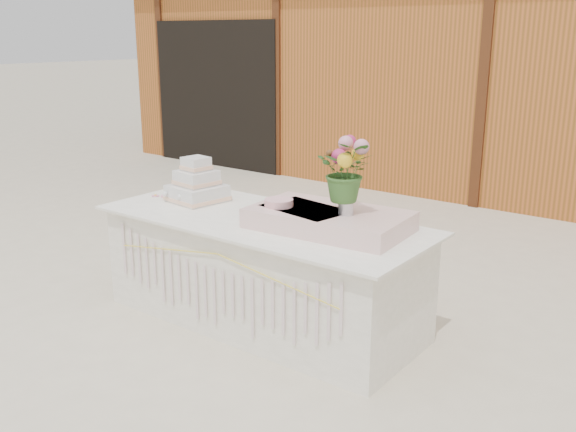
% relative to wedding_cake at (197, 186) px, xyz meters
% --- Properties ---
extents(ground, '(80.00, 80.00, 0.00)m').
position_rel_wedding_cake_xyz_m(ground, '(0.70, -0.07, -0.89)').
color(ground, beige).
rests_on(ground, ground).
extents(barn, '(12.60, 4.60, 3.30)m').
position_rel_wedding_cake_xyz_m(barn, '(0.69, 5.92, 0.79)').
color(barn, '#AC5424').
rests_on(barn, ground).
extents(cake_table, '(2.40, 1.00, 0.77)m').
position_rel_wedding_cake_xyz_m(cake_table, '(0.70, -0.08, -0.50)').
color(cake_table, white).
rests_on(cake_table, ground).
extents(wedding_cake, '(0.42, 0.42, 0.34)m').
position_rel_wedding_cake_xyz_m(wedding_cake, '(0.00, 0.00, 0.00)').
color(wedding_cake, silver).
rests_on(wedding_cake, cake_table).
extents(pink_cake_stand, '(0.24, 0.24, 0.18)m').
position_rel_wedding_cake_xyz_m(pink_cake_stand, '(0.89, -0.12, -0.02)').
color(pink_cake_stand, white).
rests_on(pink_cake_stand, cake_table).
extents(satin_runner, '(1.06, 0.66, 0.13)m').
position_rel_wedding_cake_xyz_m(satin_runner, '(1.21, -0.00, -0.05)').
color(satin_runner, beige).
rests_on(satin_runner, cake_table).
extents(flower_vase, '(0.10, 0.10, 0.13)m').
position_rel_wedding_cake_xyz_m(flower_vase, '(1.35, -0.02, 0.08)').
color(flower_vase, silver).
rests_on(flower_vase, satin_runner).
extents(bouquet, '(0.44, 0.42, 0.39)m').
position_rel_wedding_cake_xyz_m(bouquet, '(1.35, -0.02, 0.34)').
color(bouquet, '#325D25').
rests_on(bouquet, flower_vase).
extents(loose_flowers, '(0.22, 0.32, 0.02)m').
position_rel_wedding_cake_xyz_m(loose_flowers, '(-0.32, -0.02, -0.11)').
color(loose_flowers, pink).
rests_on(loose_flowers, cake_table).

